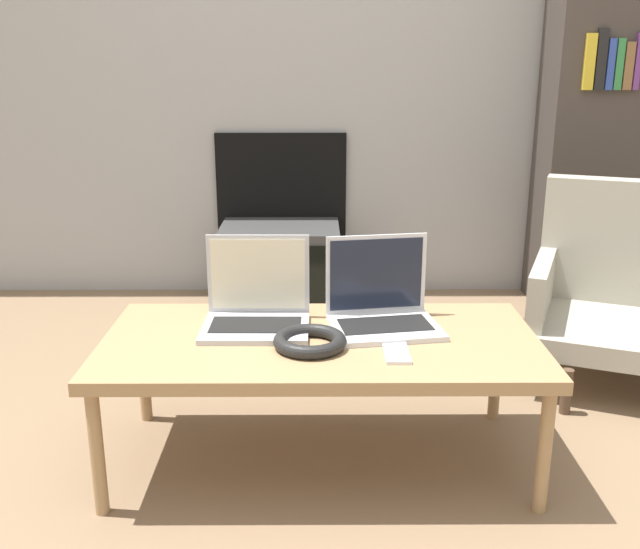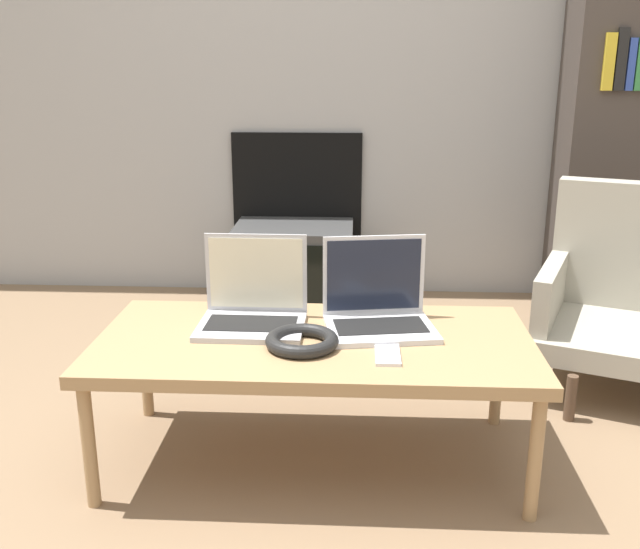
% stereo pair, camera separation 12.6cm
% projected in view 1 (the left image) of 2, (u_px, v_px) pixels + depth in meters
% --- Properties ---
extents(ground_plane, '(14.00, 14.00, 0.00)m').
position_uv_depth(ground_plane, '(321.00, 547.00, 1.73)').
color(ground_plane, '#7A6047').
extents(wall_back, '(7.00, 0.08, 2.60)m').
position_uv_depth(wall_back, '(318.00, 26.00, 3.34)').
color(wall_back, '#999999').
rests_on(wall_back, ground_plane).
extents(table, '(1.22, 0.59, 0.39)m').
position_uv_depth(table, '(321.00, 348.00, 2.01)').
color(table, '#9E7A51').
rests_on(table, ground_plane).
extents(laptop_left, '(0.31, 0.24, 0.25)m').
position_uv_depth(laptop_left, '(257.00, 306.00, 2.08)').
color(laptop_left, '#B2B2B7').
rests_on(laptop_left, table).
extents(laptop_right, '(0.34, 0.29, 0.25)m').
position_uv_depth(laptop_right, '(382.00, 306.00, 2.08)').
color(laptop_right, silver).
rests_on(laptop_right, table).
extents(headphones, '(0.20, 0.20, 0.04)m').
position_uv_depth(headphones, '(310.00, 341.00, 1.92)').
color(headphones, black).
rests_on(headphones, table).
extents(phone, '(0.07, 0.15, 0.01)m').
position_uv_depth(phone, '(396.00, 352.00, 1.89)').
color(phone, silver).
rests_on(phone, table).
extents(tv, '(0.56, 0.42, 0.39)m').
position_uv_depth(tv, '(280.00, 266.00, 3.40)').
color(tv, '#383838').
rests_on(tv, ground_plane).
extents(armchair, '(0.82, 0.78, 0.71)m').
position_uv_depth(armchair, '(628.00, 288.00, 2.61)').
color(armchair, gray).
rests_on(armchair, ground_plane).
extents(bookshelf, '(0.76, 0.32, 1.84)m').
position_uv_depth(bookshelf, '(629.00, 109.00, 3.26)').
color(bookshelf, '#3F3833').
rests_on(bookshelf, ground_plane).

